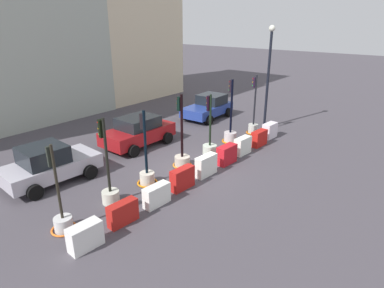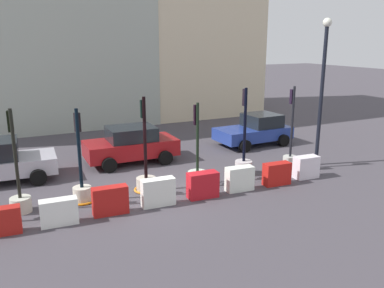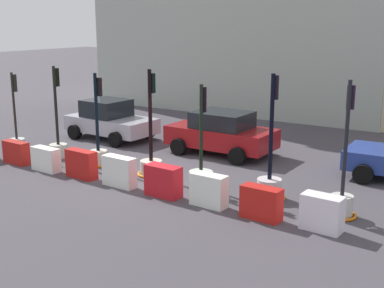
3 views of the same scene
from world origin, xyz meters
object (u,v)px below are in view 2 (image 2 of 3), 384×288
(street_lamp_post, at_px, (323,80))
(construction_barrier_7, at_px, (277,174))
(traffic_light_4, at_px, (197,170))
(traffic_light_6, at_px, (290,155))
(construction_barrier_5, at_px, (203,185))
(car_silver_hatchback, at_px, (1,162))
(traffic_light_2, at_px, (82,185))
(car_blue_estate, at_px, (255,130))
(construction_barrier_4, at_px, (158,192))
(traffic_light_3, at_px, (146,177))
(construction_barrier_6, at_px, (240,179))
(construction_barrier_3, at_px, (110,201))
(car_red_compact, at_px, (131,144))
(traffic_light_5, at_px, (244,162))
(construction_barrier_8, at_px, (306,167))
(construction_barrier_2, at_px, (59,212))
(construction_barrier_1, at_px, (1,221))
(traffic_light_1, at_px, (19,193))

(street_lamp_post, bearing_deg, construction_barrier_7, -157.96)
(traffic_light_4, bearing_deg, traffic_light_6, -1.75)
(construction_barrier_5, height_order, construction_barrier_7, construction_barrier_5)
(traffic_light_4, relative_size, car_silver_hatchback, 0.78)
(traffic_light_2, distance_m, car_blue_estate, 10.26)
(traffic_light_4, relative_size, construction_barrier_4, 2.75)
(traffic_light_4, bearing_deg, traffic_light_3, 175.42)
(construction_barrier_6, height_order, car_silver_hatchback, car_silver_hatchback)
(construction_barrier_4, height_order, street_lamp_post, street_lamp_post)
(construction_barrier_3, height_order, car_silver_hatchback, car_silver_hatchback)
(traffic_light_2, height_order, traffic_light_6, traffic_light_6)
(car_red_compact, bearing_deg, car_silver_hatchback, -177.23)
(construction_barrier_4, distance_m, car_red_compact, 5.07)
(traffic_light_3, distance_m, car_silver_hatchback, 5.70)
(car_silver_hatchback, height_order, street_lamp_post, street_lamp_post)
(traffic_light_4, distance_m, car_blue_estate, 6.61)
(traffic_light_5, height_order, construction_barrier_7, traffic_light_5)
(traffic_light_6, bearing_deg, construction_barrier_3, -171.80)
(construction_barrier_8, bearing_deg, construction_barrier_2, -179.59)
(construction_barrier_5, bearing_deg, traffic_light_6, 14.08)
(construction_barrier_2, xyz_separation_m, construction_barrier_5, (4.74, 0.03, 0.05))
(traffic_light_2, distance_m, construction_barrier_1, 2.89)
(traffic_light_6, height_order, construction_barrier_7, traffic_light_6)
(construction_barrier_3, xyz_separation_m, construction_barrier_7, (6.26, -0.13, -0.03))
(traffic_light_1, bearing_deg, car_red_compact, 37.14)
(traffic_light_6, height_order, construction_barrier_4, traffic_light_6)
(construction_barrier_7, bearing_deg, traffic_light_4, 151.92)
(construction_barrier_3, bearing_deg, car_blue_estate, 30.16)
(construction_barrier_4, bearing_deg, construction_barrier_1, 179.80)
(construction_barrier_5, xyz_separation_m, construction_barrier_7, (3.06, -0.09, -0.03))
(construction_barrier_6, height_order, construction_barrier_7, construction_barrier_6)
(traffic_light_5, distance_m, construction_barrier_3, 5.96)
(traffic_light_1, relative_size, car_silver_hatchback, 0.84)
(traffic_light_6, bearing_deg, construction_barrier_8, -96.40)
(car_silver_hatchback, xyz_separation_m, street_lamp_post, (12.29, -3.62, 2.88))
(construction_barrier_1, height_order, construction_barrier_6, construction_barrier_6)
(traffic_light_5, relative_size, car_silver_hatchback, 0.89)
(traffic_light_4, distance_m, traffic_light_5, 2.15)
(traffic_light_5, xyz_separation_m, construction_barrier_1, (-8.88, -1.42, -0.14))
(traffic_light_2, bearing_deg, construction_barrier_6, -15.42)
(traffic_light_1, xyz_separation_m, construction_barrier_1, (-0.58, -1.40, -0.24))
(construction_barrier_1, bearing_deg, construction_barrier_3, 0.20)
(construction_barrier_1, bearing_deg, traffic_light_1, 67.33)
(construction_barrier_3, relative_size, construction_barrier_6, 1.08)
(traffic_light_5, relative_size, traffic_light_6, 1.00)
(construction_barrier_8, height_order, car_silver_hatchback, car_silver_hatchback)
(traffic_light_3, bearing_deg, traffic_light_6, -2.65)
(car_red_compact, bearing_deg, construction_barrier_3, -114.24)
(construction_barrier_4, relative_size, construction_barrier_8, 1.12)
(traffic_light_2, height_order, street_lamp_post, street_lamp_post)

